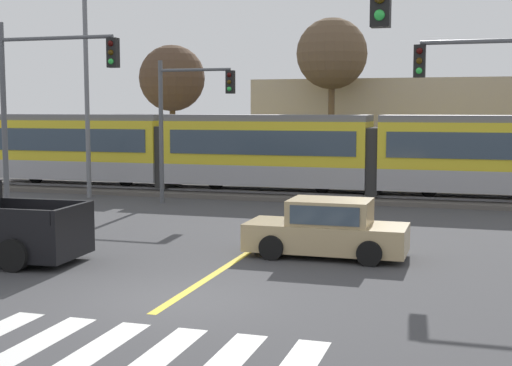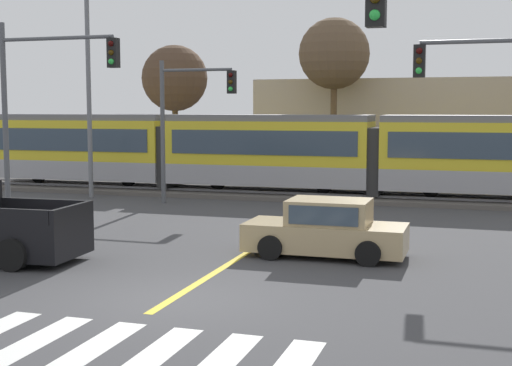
{
  "view_description": "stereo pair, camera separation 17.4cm",
  "coord_description": "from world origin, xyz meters",
  "px_view_note": "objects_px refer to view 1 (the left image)",
  "views": [
    {
      "loc": [
        5.72,
        -13.03,
        3.89
      ],
      "look_at": [
        -0.62,
        7.84,
        1.6
      ],
      "focal_mm": 50.0,
      "sensor_mm": 36.0,
      "label": 1
    },
    {
      "loc": [
        5.89,
        -12.98,
        3.89
      ],
      "look_at": [
        -0.62,
        7.84,
        1.6
      ],
      "focal_mm": 50.0,
      "sensor_mm": 36.0,
      "label": 2
    }
  ],
  "objects_px": {
    "traffic_light_far_left": "(186,110)",
    "street_lamp_west": "(91,79)",
    "bare_tree_west": "(332,55)",
    "light_rail_tram": "(268,150)",
    "sedan_crossing": "(327,230)",
    "traffic_light_mid_left": "(40,94)",
    "bare_tree_far_west": "(172,79)"
  },
  "relations": [
    {
      "from": "street_lamp_west",
      "to": "bare_tree_west",
      "type": "relative_size",
      "value": 1.09
    },
    {
      "from": "traffic_light_far_left",
      "to": "traffic_light_mid_left",
      "type": "xyz_separation_m",
      "value": [
        -2.15,
        -6.89,
        0.51
      ]
    },
    {
      "from": "traffic_light_mid_left",
      "to": "bare_tree_far_west",
      "type": "height_order",
      "value": "bare_tree_far_west"
    },
    {
      "from": "traffic_light_far_left",
      "to": "bare_tree_west",
      "type": "height_order",
      "value": "bare_tree_west"
    },
    {
      "from": "sedan_crossing",
      "to": "bare_tree_far_west",
      "type": "height_order",
      "value": "bare_tree_far_west"
    },
    {
      "from": "sedan_crossing",
      "to": "bare_tree_west",
      "type": "bearing_deg",
      "value": 100.63
    },
    {
      "from": "sedan_crossing",
      "to": "traffic_light_mid_left",
      "type": "distance_m",
      "value": 10.45
    },
    {
      "from": "light_rail_tram",
      "to": "street_lamp_west",
      "type": "height_order",
      "value": "street_lamp_west"
    },
    {
      "from": "bare_tree_far_west",
      "to": "bare_tree_west",
      "type": "bearing_deg",
      "value": -6.85
    },
    {
      "from": "street_lamp_west",
      "to": "light_rail_tram",
      "type": "bearing_deg",
      "value": 22.34
    },
    {
      "from": "traffic_light_mid_left",
      "to": "bare_tree_west",
      "type": "xyz_separation_m",
      "value": [
        6.45,
        15.48,
        2.2
      ]
    },
    {
      "from": "sedan_crossing",
      "to": "street_lamp_west",
      "type": "xyz_separation_m",
      "value": [
        -12.22,
        9.28,
        4.47
      ]
    },
    {
      "from": "sedan_crossing",
      "to": "bare_tree_west",
      "type": "distance_m",
      "value": 18.35
    },
    {
      "from": "sedan_crossing",
      "to": "traffic_light_mid_left",
      "type": "bearing_deg",
      "value": 170.47
    },
    {
      "from": "street_lamp_west",
      "to": "bare_tree_west",
      "type": "distance_m",
      "value": 12.01
    },
    {
      "from": "traffic_light_far_left",
      "to": "street_lamp_west",
      "type": "xyz_separation_m",
      "value": [
        -4.72,
        0.77,
        1.33
      ]
    },
    {
      "from": "sedan_crossing",
      "to": "street_lamp_west",
      "type": "distance_m",
      "value": 15.98
    },
    {
      "from": "sedan_crossing",
      "to": "bare_tree_west",
      "type": "height_order",
      "value": "bare_tree_west"
    },
    {
      "from": "light_rail_tram",
      "to": "sedan_crossing",
      "type": "xyz_separation_m",
      "value": [
        5.1,
        -12.2,
        -1.35
      ]
    },
    {
      "from": "bare_tree_west",
      "to": "light_rail_tram",
      "type": "bearing_deg",
      "value": -111.19
    },
    {
      "from": "traffic_light_far_left",
      "to": "bare_tree_far_west",
      "type": "xyz_separation_m",
      "value": [
        -4.8,
        9.69,
        1.67
      ]
    },
    {
      "from": "traffic_light_mid_left",
      "to": "sedan_crossing",
      "type": "bearing_deg",
      "value": -9.53
    },
    {
      "from": "traffic_light_mid_left",
      "to": "bare_tree_far_west",
      "type": "distance_m",
      "value": 16.82
    },
    {
      "from": "sedan_crossing",
      "to": "traffic_light_mid_left",
      "type": "height_order",
      "value": "traffic_light_mid_left"
    },
    {
      "from": "sedan_crossing",
      "to": "street_lamp_west",
      "type": "relative_size",
      "value": 0.46
    },
    {
      "from": "traffic_light_mid_left",
      "to": "street_lamp_west",
      "type": "xyz_separation_m",
      "value": [
        -2.56,
        7.66,
        0.82
      ]
    },
    {
      "from": "sedan_crossing",
      "to": "bare_tree_west",
      "type": "xyz_separation_m",
      "value": [
        -3.21,
        17.1,
        5.85
      ]
    },
    {
      "from": "light_rail_tram",
      "to": "traffic_light_far_left",
      "type": "distance_m",
      "value": 4.76
    },
    {
      "from": "traffic_light_far_left",
      "to": "traffic_light_mid_left",
      "type": "height_order",
      "value": "traffic_light_mid_left"
    },
    {
      "from": "bare_tree_far_west",
      "to": "street_lamp_west",
      "type": "bearing_deg",
      "value": -89.47
    },
    {
      "from": "light_rail_tram",
      "to": "street_lamp_west",
      "type": "distance_m",
      "value": 8.3
    },
    {
      "from": "light_rail_tram",
      "to": "bare_tree_west",
      "type": "bearing_deg",
      "value": 68.81
    }
  ]
}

